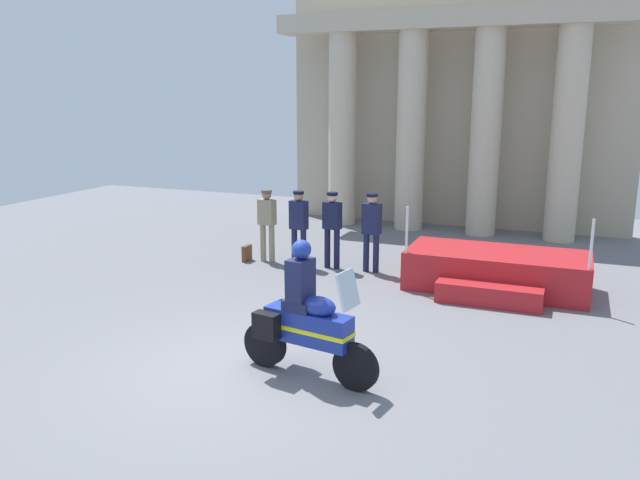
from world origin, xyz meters
TOP-DOWN VIEW (x-y plane):
  - ground_plane at (0.00, 0.00)m, footprint 28.00×28.00m
  - colonnade_backdrop at (0.81, 10.65)m, footprint 9.68×1.64m
  - reviewing_stand at (2.83, 5.07)m, footprint 3.44×2.10m
  - officer_in_row_0 at (-2.26, 5.33)m, footprint 0.41×0.27m
  - officer_in_row_1 at (-1.45, 5.28)m, footprint 0.41×0.27m
  - officer_in_row_2 at (-0.70, 5.36)m, footprint 0.41×0.27m
  - officer_in_row_3 at (0.19, 5.39)m, footprint 0.41×0.27m
  - motorcycle_with_rider at (0.91, 0.11)m, footprint 2.08×0.78m
  - briefcase_on_ground at (-2.73, 5.20)m, footprint 0.10×0.32m

SIDE VIEW (x-z plane):
  - ground_plane at x=0.00m, z-range 0.00..0.00m
  - briefcase_on_ground at x=-2.73m, z-range 0.00..0.36m
  - reviewing_stand at x=2.83m, z-range -0.46..1.19m
  - motorcycle_with_rider at x=0.91m, z-range -0.16..1.74m
  - officer_in_row_0 at x=-2.26m, z-range 0.15..1.80m
  - officer_in_row_1 at x=-1.45m, z-range 0.15..1.83m
  - officer_in_row_2 at x=-0.70m, z-range 0.15..1.84m
  - officer_in_row_3 at x=0.19m, z-range 0.15..1.86m
  - colonnade_backdrop at x=0.81m, z-range 0.02..6.86m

